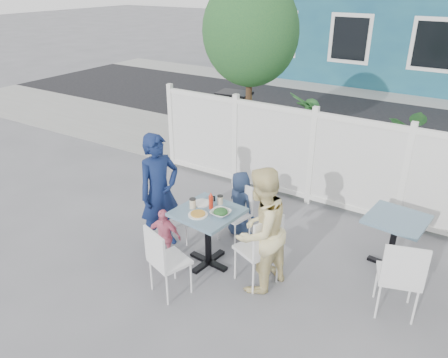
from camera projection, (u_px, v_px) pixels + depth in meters
The scene contains 28 objects.
ground at pixel (229, 274), 5.68m from camera, with size 80.00×80.00×0.00m, color slate.
near_sidewalk at pixel (330, 172), 8.59m from camera, with size 24.00×2.60×0.01m, color gray.
street at pixel (379, 123), 11.42m from camera, with size 24.00×5.00×0.01m, color black.
far_sidewalk at pixel (405, 97), 13.79m from camera, with size 24.00×1.60×0.01m, color gray.
fence_back at pixel (311, 160), 7.13m from camera, with size 5.86×0.08×1.60m.
tree at pixel (250, 32), 7.88m from camera, with size 1.80×1.62×3.59m.
utility_cabinet at pixel (234, 121), 9.62m from camera, with size 0.64×0.46×1.19m, color gold.
potted_shrub_a at pixel (308, 140), 7.82m from camera, with size 0.95×0.95×1.69m, color #184725.
potted_shrub_b at pixel (433, 171), 6.75m from camera, with size 1.39×1.20×1.54m, color #184725.
main_table at pixel (208, 223), 5.64m from camera, with size 0.84×0.84×0.81m.
spare_table at pixel (395, 229), 5.58m from camera, with size 0.78×0.78×0.75m.
chair_left at pixel (166, 214), 6.10m from camera, with size 0.44×0.45×0.85m.
chair_right at pixel (261, 245), 5.26m from camera, with size 0.57×0.58×0.99m.
chair_back at pixel (238, 208), 6.26m from camera, with size 0.45×0.44×0.85m.
chair_near at pixel (164, 257), 5.11m from camera, with size 0.52×0.52×0.92m.
chair_spare at pixel (401, 274), 4.75m from camera, with size 0.56×0.55×1.00m.
man at pixel (159, 192), 5.96m from camera, with size 0.61×0.40×1.68m, color #111F4A.
woman at pixel (260, 231), 5.15m from camera, with size 0.77×0.60×1.59m, color #EBCA51.
boy at pixel (240, 204), 6.35m from camera, with size 0.49×0.32×1.01m, color #1F2D4A.
toddler at pixel (164, 236), 5.76m from camera, with size 0.47×0.20×0.80m, color pink.
plate_main at pixel (198, 215), 5.45m from camera, with size 0.25×0.25×0.02m, color white.
plate_side at pixel (202, 203), 5.73m from camera, with size 0.23×0.23×0.02m, color white.
salad_bowl at pixel (221, 213), 5.44m from camera, with size 0.25×0.25×0.06m, color white.
coffee_cup_a at pixel (193, 204), 5.60m from camera, with size 0.08×0.08×0.12m, color beige.
coffee_cup_b at pixel (220, 200), 5.70m from camera, with size 0.07×0.07×0.11m, color beige.
ketchup_bottle at pixel (211, 202), 5.57m from camera, with size 0.06×0.06×0.18m, color red.
salt_shaker at pixel (212, 200), 5.75m from camera, with size 0.03×0.03×0.07m, color white.
pepper_shaker at pixel (214, 199), 5.78m from camera, with size 0.03×0.03×0.07m, color black.
Camera 1 is at (2.41, -3.93, 3.54)m, focal length 35.00 mm.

